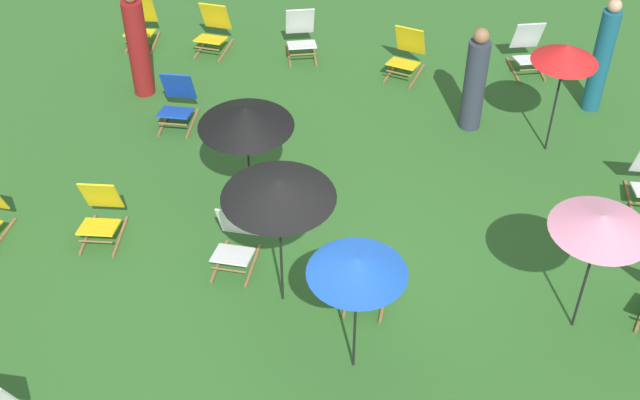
{
  "coord_description": "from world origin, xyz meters",
  "views": [
    {
      "loc": [
        1.6,
        -7.02,
        7.81
      ],
      "look_at": [
        0.0,
        1.2,
        0.5
      ],
      "focal_mm": 47.98,
      "sensor_mm": 36.0,
      "label": 1
    }
  ],
  "objects_px": {
    "deckchair_10": "(235,241)",
    "deckchair_11": "(368,274)",
    "deckchair_2": "(301,35)",
    "deckchair_4": "(177,101)",
    "deckchair_3": "(101,213)",
    "person_2": "(475,82)",
    "person_1": "(138,46)",
    "deckchair_9": "(407,54)",
    "umbrella_4": "(357,266)",
    "umbrella_1": "(245,116)",
    "person_0": "(602,58)",
    "deckchair_15": "(213,30)",
    "umbrella_0": "(602,223)",
    "deckchair_6": "(141,23)",
    "deckchair_1": "(528,50)",
    "umbrella_2": "(566,54)",
    "umbrella_3": "(278,189)"
  },
  "relations": [
    {
      "from": "deckchair_2",
      "to": "deckchair_1",
      "type": "bearing_deg",
      "value": -13.47
    },
    {
      "from": "deckchair_4",
      "to": "person_1",
      "type": "height_order",
      "value": "person_1"
    },
    {
      "from": "deckchair_2",
      "to": "person_1",
      "type": "height_order",
      "value": "person_1"
    },
    {
      "from": "deckchair_10",
      "to": "person_0",
      "type": "xyz_separation_m",
      "value": [
        4.59,
        4.4,
        0.54
      ]
    },
    {
      "from": "deckchair_10",
      "to": "umbrella_4",
      "type": "bearing_deg",
      "value": -37.95
    },
    {
      "from": "umbrella_3",
      "to": "person_2",
      "type": "xyz_separation_m",
      "value": [
        2.02,
        4.06,
        -0.97
      ]
    },
    {
      "from": "deckchair_10",
      "to": "deckchair_11",
      "type": "relative_size",
      "value": 1.0
    },
    {
      "from": "umbrella_1",
      "to": "person_0",
      "type": "relative_size",
      "value": 0.88
    },
    {
      "from": "umbrella_1",
      "to": "person_0",
      "type": "height_order",
      "value": "person_0"
    },
    {
      "from": "deckchair_2",
      "to": "umbrella_2",
      "type": "height_order",
      "value": "umbrella_2"
    },
    {
      "from": "deckchair_2",
      "to": "umbrella_4",
      "type": "bearing_deg",
      "value": -90.33
    },
    {
      "from": "deckchair_2",
      "to": "person_0",
      "type": "height_order",
      "value": "person_0"
    },
    {
      "from": "deckchair_4",
      "to": "deckchair_15",
      "type": "height_order",
      "value": "same"
    },
    {
      "from": "umbrella_0",
      "to": "deckchair_6",
      "type": "bearing_deg",
      "value": 144.23
    },
    {
      "from": "deckchair_2",
      "to": "deckchair_6",
      "type": "height_order",
      "value": "same"
    },
    {
      "from": "deckchair_2",
      "to": "deckchair_4",
      "type": "xyz_separation_m",
      "value": [
        -1.45,
        -2.3,
        0.0
      ]
    },
    {
      "from": "deckchair_1",
      "to": "deckchair_2",
      "type": "distance_m",
      "value": 3.82
    },
    {
      "from": "deckchair_4",
      "to": "deckchair_15",
      "type": "distance_m",
      "value": 2.19
    },
    {
      "from": "umbrella_1",
      "to": "umbrella_4",
      "type": "bearing_deg",
      "value": -53.01
    },
    {
      "from": "umbrella_2",
      "to": "person_2",
      "type": "bearing_deg",
      "value": 162.0
    },
    {
      "from": "umbrella_1",
      "to": "umbrella_2",
      "type": "relative_size",
      "value": 0.94
    },
    {
      "from": "deckchair_10",
      "to": "deckchair_11",
      "type": "height_order",
      "value": "same"
    },
    {
      "from": "deckchair_3",
      "to": "deckchair_11",
      "type": "xyz_separation_m",
      "value": [
        3.59,
        -0.42,
        0.0
      ]
    },
    {
      "from": "deckchair_3",
      "to": "umbrella_4",
      "type": "bearing_deg",
      "value": -29.74
    },
    {
      "from": "deckchair_15",
      "to": "person_0",
      "type": "xyz_separation_m",
      "value": [
        6.35,
        -0.59,
        0.54
      ]
    },
    {
      "from": "deckchair_9",
      "to": "deckchair_15",
      "type": "xyz_separation_m",
      "value": [
        -3.36,
        0.15,
        0.0
      ]
    },
    {
      "from": "deckchair_3",
      "to": "umbrella_2",
      "type": "relative_size",
      "value": 0.47
    },
    {
      "from": "umbrella_2",
      "to": "person_0",
      "type": "xyz_separation_m",
      "value": [
        0.69,
        1.23,
        -0.74
      ]
    },
    {
      "from": "deckchair_2",
      "to": "deckchair_3",
      "type": "distance_m",
      "value": 5.2
    },
    {
      "from": "umbrella_0",
      "to": "umbrella_4",
      "type": "bearing_deg",
      "value": -156.29
    },
    {
      "from": "deckchair_10",
      "to": "deckchair_15",
      "type": "xyz_separation_m",
      "value": [
        -1.75,
        4.99,
        0.0
      ]
    },
    {
      "from": "deckchair_2",
      "to": "deckchair_11",
      "type": "bearing_deg",
      "value": -87.16
    },
    {
      "from": "umbrella_0",
      "to": "umbrella_1",
      "type": "relative_size",
      "value": 1.05
    },
    {
      "from": "deckchair_15",
      "to": "umbrella_3",
      "type": "xyz_separation_m",
      "value": [
        2.47,
        -5.5,
        1.4
      ]
    },
    {
      "from": "deckchair_1",
      "to": "umbrella_2",
      "type": "height_order",
      "value": "umbrella_2"
    },
    {
      "from": "deckchair_11",
      "to": "umbrella_0",
      "type": "xyz_separation_m",
      "value": [
        2.47,
        -0.01,
        1.28
      ]
    },
    {
      "from": "umbrella_4",
      "to": "umbrella_0",
      "type": "bearing_deg",
      "value": 23.71
    },
    {
      "from": "deckchair_15",
      "to": "umbrella_1",
      "type": "distance_m",
      "value": 4.42
    },
    {
      "from": "deckchair_2",
      "to": "deckchair_11",
      "type": "height_order",
      "value": "same"
    },
    {
      "from": "deckchair_9",
      "to": "umbrella_4",
      "type": "distance_m",
      "value": 6.3
    },
    {
      "from": "deckchair_9",
      "to": "umbrella_1",
      "type": "distance_m",
      "value": 4.29
    },
    {
      "from": "umbrella_2",
      "to": "person_1",
      "type": "bearing_deg",
      "value": 177.32
    },
    {
      "from": "deckchair_6",
      "to": "person_0",
      "type": "distance_m",
      "value": 7.69
    },
    {
      "from": "deckchair_3",
      "to": "deckchair_6",
      "type": "height_order",
      "value": "same"
    },
    {
      "from": "deckchair_10",
      "to": "person_1",
      "type": "relative_size",
      "value": 0.46
    },
    {
      "from": "person_2",
      "to": "person_1",
      "type": "bearing_deg",
      "value": 149.2
    },
    {
      "from": "deckchair_3",
      "to": "person_2",
      "type": "distance_m",
      "value": 5.73
    },
    {
      "from": "deckchair_9",
      "to": "person_0",
      "type": "bearing_deg",
      "value": 4.01
    },
    {
      "from": "deckchair_2",
      "to": "deckchair_15",
      "type": "xyz_separation_m",
      "value": [
        -1.51,
        -0.11,
        0.0
      ]
    },
    {
      "from": "person_1",
      "to": "deckchair_2",
      "type": "bearing_deg",
      "value": -52.39
    }
  ]
}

